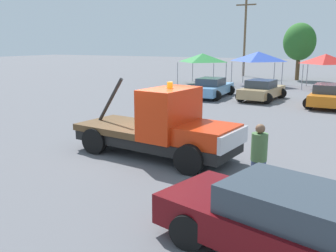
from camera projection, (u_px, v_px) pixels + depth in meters
ground_plane at (155, 155)px, 12.53m from camera, size 160.00×160.00×0.00m
tow_truck at (163, 128)px, 12.13m from camera, size 5.84×2.71×2.51m
foreground_car at (305, 230)px, 6.18m from camera, size 5.70×3.19×1.34m
person_near_truck at (259, 154)px, 9.13m from camera, size 0.39×0.39×1.78m
parked_car_skyblue at (212, 88)px, 25.68m from camera, size 2.42×4.68×1.34m
parked_car_tan at (262, 90)px, 24.38m from camera, size 2.70×4.43×1.34m
parked_car_orange at (330, 96)px, 21.86m from camera, size 2.62×4.53×1.34m
canopy_tent_green at (203, 58)px, 33.85m from camera, size 3.47×3.47×2.73m
canopy_tent_blue at (258, 56)px, 32.20m from camera, size 3.62×3.62×2.93m
canopy_tent_red at (326, 59)px, 29.84m from camera, size 3.01×3.01×2.81m
tree_center at (300, 42)px, 36.70m from camera, size 3.12×3.12×5.58m
traffic_cone at (143, 124)px, 16.09m from camera, size 0.40×0.40×0.55m
utility_pole at (245, 34)px, 41.14m from camera, size 2.20×0.24×8.73m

